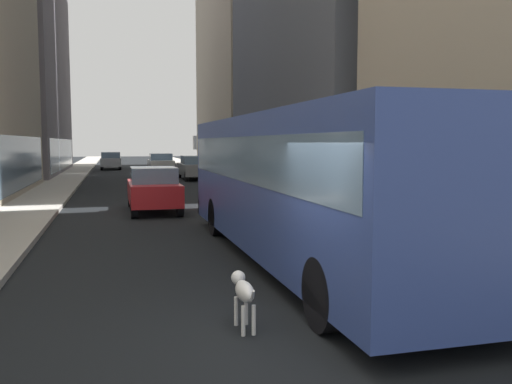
{
  "coord_description": "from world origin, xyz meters",
  "views": [
    {
      "loc": [
        -2.59,
        -6.34,
        2.5
      ],
      "look_at": [
        0.48,
        5.2,
        1.4
      ],
      "focal_mm": 37.71,
      "sensor_mm": 36.0,
      "label": 1
    }
  ],
  "objects_px": {
    "dalmatian_dog": "(243,291)",
    "car_white_van": "(161,163)",
    "car_red_coupe": "(153,189)",
    "car_grey_wagon": "(195,167)",
    "car_silver_sedan": "(111,160)",
    "transit_bus": "(300,177)"
  },
  "relations": [
    {
      "from": "car_white_van",
      "to": "car_silver_sedan",
      "type": "bearing_deg",
      "value": 117.23
    },
    {
      "from": "transit_bus",
      "to": "car_red_coupe",
      "type": "height_order",
      "value": "transit_bus"
    },
    {
      "from": "car_white_van",
      "to": "car_grey_wagon",
      "type": "height_order",
      "value": "same"
    },
    {
      "from": "car_silver_sedan",
      "to": "car_white_van",
      "type": "bearing_deg",
      "value": -62.77
    },
    {
      "from": "car_white_van",
      "to": "car_grey_wagon",
      "type": "bearing_deg",
      "value": -79.47
    },
    {
      "from": "car_silver_sedan",
      "to": "dalmatian_dog",
      "type": "distance_m",
      "value": 45.96
    },
    {
      "from": "dalmatian_dog",
      "to": "car_white_van",
      "type": "bearing_deg",
      "value": 86.79
    },
    {
      "from": "car_white_van",
      "to": "car_silver_sedan",
      "type": "relative_size",
      "value": 0.99
    },
    {
      "from": "car_red_coupe",
      "to": "car_silver_sedan",
      "type": "distance_m",
      "value": 33.11
    },
    {
      "from": "car_grey_wagon",
      "to": "car_silver_sedan",
      "type": "height_order",
      "value": "same"
    },
    {
      "from": "car_red_coupe",
      "to": "dalmatian_dog",
      "type": "xyz_separation_m",
      "value": [
        0.26,
        -12.85,
        -0.31
      ]
    },
    {
      "from": "car_white_van",
      "to": "dalmatian_dog",
      "type": "height_order",
      "value": "car_white_van"
    },
    {
      "from": "car_red_coupe",
      "to": "dalmatian_dog",
      "type": "relative_size",
      "value": 4.37
    },
    {
      "from": "car_grey_wagon",
      "to": "car_silver_sedan",
      "type": "distance_m",
      "value": 17.31
    },
    {
      "from": "car_white_van",
      "to": "dalmatian_dog",
      "type": "xyz_separation_m",
      "value": [
        -2.14,
        -38.15,
        -0.31
      ]
    },
    {
      "from": "car_red_coupe",
      "to": "car_grey_wagon",
      "type": "bearing_deg",
      "value": 76.52
    },
    {
      "from": "car_grey_wagon",
      "to": "car_silver_sedan",
      "type": "relative_size",
      "value": 1.0
    },
    {
      "from": "transit_bus",
      "to": "car_grey_wagon",
      "type": "bearing_deg",
      "value": 86.45
    },
    {
      "from": "car_silver_sedan",
      "to": "dalmatian_dog",
      "type": "bearing_deg",
      "value": -87.68
    },
    {
      "from": "car_grey_wagon",
      "to": "car_red_coupe",
      "type": "xyz_separation_m",
      "value": [
        -4.0,
        -16.69,
        -0.0
      ]
    },
    {
      "from": "car_grey_wagon",
      "to": "car_red_coupe",
      "type": "relative_size",
      "value": 1.13
    },
    {
      "from": "car_grey_wagon",
      "to": "car_red_coupe",
      "type": "distance_m",
      "value": 17.17
    }
  ]
}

